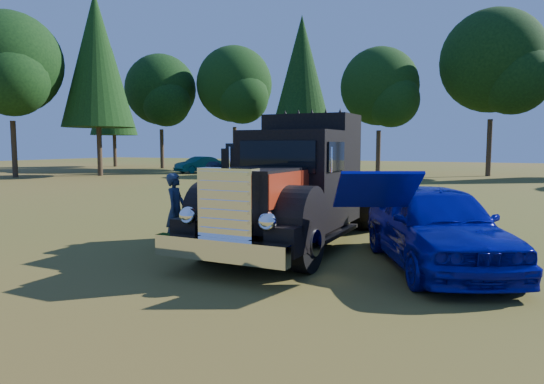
{
  "coord_description": "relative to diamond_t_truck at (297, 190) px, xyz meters",
  "views": [
    {
      "loc": [
        5.17,
        -8.83,
        2.29
      ],
      "look_at": [
        0.73,
        0.35,
        1.29
      ],
      "focal_mm": 32.0,
      "sensor_mm": 36.0,
      "label": 1
    }
  ],
  "objects": [
    {
      "name": "ground",
      "position": [
        -0.94,
        -1.22,
        -1.28
      ],
      "size": [
        120.0,
        120.0,
        0.0
      ],
      "primitive_type": "plane",
      "color": "#3B5619",
      "rests_on": "ground"
    },
    {
      "name": "treeline",
      "position": [
        -3.5,
        26.19,
        6.42
      ],
      "size": [
        72.1,
        24.04,
        13.84
      ],
      "color": "#2D2116",
      "rests_on": "ground"
    },
    {
      "name": "diamond_t_truck",
      "position": [
        0.0,
        0.0,
        0.0
      ],
      "size": [
        3.38,
        7.16,
        3.0
      ],
      "color": "black",
      "rests_on": "ground"
    },
    {
      "name": "hotrod_coupe",
      "position": [
        3.09,
        -0.68,
        -0.49
      ],
      "size": [
        3.73,
        4.98,
        1.89
      ],
      "color": "#060D95",
      "rests_on": "ground"
    },
    {
      "name": "spectator_near",
      "position": [
        -2.47,
        -1.22,
        -0.45
      ],
      "size": [
        0.53,
        0.68,
        1.65
      ],
      "primitive_type": "imported",
      "rotation": [
        0.0,
        0.0,
        1.82
      ],
      "color": "#1E1F47",
      "rests_on": "ground"
    },
    {
      "name": "spectator_far",
      "position": [
        -1.59,
        -0.89,
        -0.32
      ],
      "size": [
        0.91,
        1.07,
        1.92
      ],
      "primitive_type": "imported",
      "rotation": [
        0.0,
        0.0,
        1.35
      ],
      "color": "#1A1F3C",
      "rests_on": "ground"
    },
    {
      "name": "distant_teal_car",
      "position": [
        -18.48,
        23.09,
        -0.62
      ],
      "size": [
        2.64,
        4.24,
        1.32
      ],
      "primitive_type": "imported",
      "rotation": [
        0.0,
        0.0,
        -0.33
      ],
      "color": "#092C3A",
      "rests_on": "ground"
    }
  ]
}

